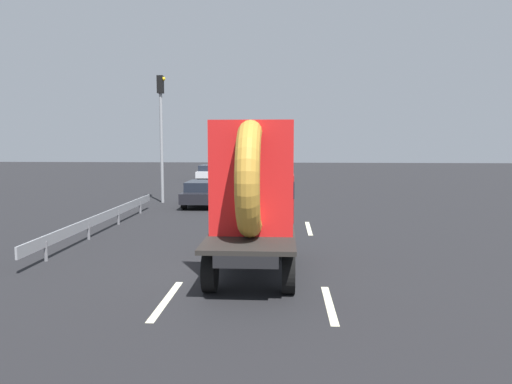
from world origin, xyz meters
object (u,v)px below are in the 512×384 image
flatbed_truck (255,202)px  oncoming_car (209,172)px  traffic_light (161,122)px  distant_sedan (203,193)px

flatbed_truck → oncoming_car: (-5.45, 27.48, -1.05)m
traffic_light → oncoming_car: size_ratio=1.71×
distant_sedan → traffic_light: traffic_light is taller
flatbed_truck → distant_sedan: bearing=105.8°
traffic_light → flatbed_truck: bearing=-66.3°
flatbed_truck → traffic_light: (-5.69, 13.00, 2.53)m
oncoming_car → flatbed_truck: bearing=-78.8°
distant_sedan → oncoming_car: oncoming_car is taller
distant_sedan → oncoming_car: (-2.11, 15.69, 0.00)m
flatbed_truck → oncoming_car: size_ratio=1.28×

